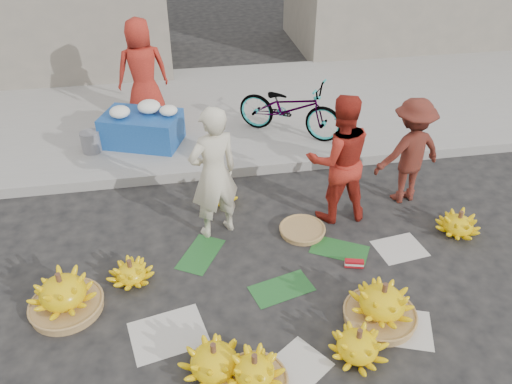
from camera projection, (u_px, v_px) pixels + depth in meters
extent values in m
plane|color=black|center=(287.00, 275.00, 5.46)|extent=(80.00, 80.00, 0.00)
cube|color=gray|center=(253.00, 167.00, 7.21)|extent=(40.00, 0.25, 0.15)
cube|color=gray|center=(233.00, 108.00, 8.94)|extent=(40.00, 4.00, 0.12)
cylinder|color=olive|center=(67.00, 306.00, 5.02)|extent=(0.71, 0.71, 0.09)
cylinder|color=#4E2F1F|center=(59.00, 279.00, 4.81)|extent=(0.05, 0.05, 0.12)
cylinder|color=#4E2F1F|center=(213.00, 349.00, 4.25)|extent=(0.05, 0.05, 0.12)
cylinder|color=olive|center=(254.00, 382.00, 4.29)|extent=(0.56, 0.56, 0.09)
cylinder|color=#4E2F1F|center=(254.00, 360.00, 4.12)|extent=(0.05, 0.05, 0.12)
cylinder|color=#4E2F1F|center=(359.00, 335.00, 4.42)|extent=(0.05, 0.05, 0.12)
cylinder|color=olive|center=(380.00, 316.00, 4.91)|extent=(0.70, 0.70, 0.09)
cylinder|color=#4E2F1F|center=(385.00, 289.00, 4.70)|extent=(0.05, 0.05, 0.12)
cylinder|color=#4E2F1F|center=(461.00, 216.00, 5.92)|extent=(0.05, 0.05, 0.12)
cylinder|color=#4E2F1F|center=(130.00, 265.00, 5.25)|extent=(0.05, 0.05, 0.12)
cylinder|color=#4E2F1F|center=(217.00, 185.00, 6.48)|extent=(0.05, 0.05, 0.12)
cylinder|color=olive|center=(302.00, 230.00, 6.06)|extent=(0.56, 0.56, 0.06)
cube|color=#AA121A|center=(354.00, 264.00, 5.53)|extent=(0.22, 0.12, 0.09)
imported|color=beige|center=(214.00, 174.00, 5.64)|extent=(0.70, 0.58, 1.64)
imported|color=red|center=(339.00, 160.00, 5.91)|extent=(0.80, 0.62, 1.63)
imported|color=#9E2E1C|center=(410.00, 152.00, 6.29)|extent=(1.00, 0.69, 1.42)
cube|color=#16438F|center=(142.00, 129.00, 7.60)|extent=(1.31, 1.06, 0.47)
ellipsoid|color=white|center=(120.00, 112.00, 7.34)|extent=(0.30, 0.30, 0.17)
ellipsoid|color=white|center=(149.00, 107.00, 7.47)|extent=(0.34, 0.34, 0.19)
ellipsoid|color=white|center=(169.00, 111.00, 7.41)|extent=(0.26, 0.26, 0.15)
cylinder|color=slate|center=(91.00, 142.00, 7.41)|extent=(0.28, 0.28, 0.32)
imported|color=red|center=(142.00, 71.00, 7.98)|extent=(0.90, 0.67, 1.67)
imported|color=gray|center=(290.00, 108.00, 7.73)|extent=(1.44, 1.74, 0.89)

